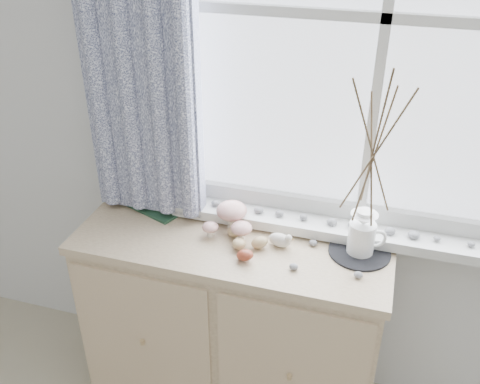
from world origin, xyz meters
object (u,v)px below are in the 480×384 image
Objects in this scene: toadstool_cluster at (232,217)px; twig_pitcher at (374,149)px; botanical_book at (139,182)px; sideboard at (232,325)px.

twig_pitcher is at bearing 0.06° from toadstool_cluster.
botanical_book is 0.93m from twig_pitcher.
toadstool_cluster is (-0.02, 0.07, 0.49)m from sideboard.
sideboard is at bearing -75.50° from toadstool_cluster.
twig_pitcher is (0.47, 0.07, 0.84)m from sideboard.
twig_pitcher is (0.89, -0.04, 0.29)m from botanical_book.
twig_pitcher reaches higher than sideboard.
sideboard is 0.97m from twig_pitcher.
toadstool_cluster is at bearing 15.85° from botanical_book.
toadstool_cluster is (0.40, -0.04, -0.07)m from botanical_book.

